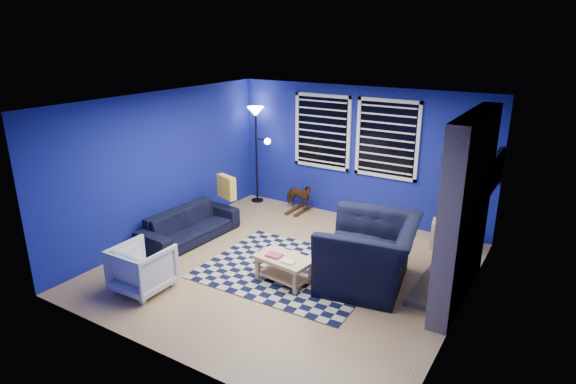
% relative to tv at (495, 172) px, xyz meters
% --- Properties ---
extents(floor, '(5.00, 5.00, 0.00)m').
position_rel_tv_xyz_m(floor, '(-2.45, -2.00, -1.40)').
color(floor, tan).
rests_on(floor, ground).
extents(ceiling, '(5.00, 5.00, 0.00)m').
position_rel_tv_xyz_m(ceiling, '(-2.45, -2.00, 1.10)').
color(ceiling, white).
rests_on(ceiling, wall_back).
extents(wall_back, '(5.00, 0.00, 5.00)m').
position_rel_tv_xyz_m(wall_back, '(-2.45, 0.50, -0.15)').
color(wall_back, navy).
rests_on(wall_back, floor).
extents(wall_left, '(0.00, 5.00, 5.00)m').
position_rel_tv_xyz_m(wall_left, '(-4.95, -2.00, -0.15)').
color(wall_left, navy).
rests_on(wall_left, floor).
extents(wall_right, '(0.00, 5.00, 5.00)m').
position_rel_tv_xyz_m(wall_right, '(0.05, -2.00, -0.15)').
color(wall_right, navy).
rests_on(wall_right, floor).
extents(fireplace, '(0.65, 2.00, 2.50)m').
position_rel_tv_xyz_m(fireplace, '(-0.09, -1.50, -0.20)').
color(fireplace, gray).
rests_on(fireplace, floor).
extents(window_left, '(1.17, 0.06, 1.42)m').
position_rel_tv_xyz_m(window_left, '(-3.20, 0.46, 0.20)').
color(window_left, black).
rests_on(window_left, wall_back).
extents(window_right, '(1.17, 0.06, 1.42)m').
position_rel_tv_xyz_m(window_right, '(-1.90, 0.46, 0.20)').
color(window_right, black).
rests_on(window_right, wall_back).
extents(tv, '(0.07, 1.00, 0.58)m').
position_rel_tv_xyz_m(tv, '(0.00, 0.00, 0.00)').
color(tv, black).
rests_on(tv, wall_right).
extents(rug, '(2.54, 2.04, 0.02)m').
position_rel_tv_xyz_m(rug, '(-2.37, -2.06, -1.39)').
color(rug, black).
rests_on(rug, floor).
extents(sofa, '(1.86, 0.80, 0.54)m').
position_rel_tv_xyz_m(sofa, '(-4.43, -2.00, -1.13)').
color(sofa, black).
rests_on(sofa, floor).
extents(armchair_big, '(1.65, 1.50, 0.94)m').
position_rel_tv_xyz_m(armchair_big, '(-1.24, -1.80, -0.93)').
color(armchair_big, black).
rests_on(armchair_big, floor).
extents(armchair_bent, '(0.71, 0.73, 0.66)m').
position_rel_tv_xyz_m(armchair_bent, '(-3.82, -3.60, -1.07)').
color(armchair_bent, gray).
rests_on(armchair_bent, floor).
extents(rocking_horse, '(0.28, 0.62, 0.52)m').
position_rel_tv_xyz_m(rocking_horse, '(-3.53, 0.15, -1.07)').
color(rocking_horse, '#412615').
rests_on(rocking_horse, floor).
extents(coffee_table, '(0.87, 0.57, 0.41)m').
position_rel_tv_xyz_m(coffee_table, '(-2.27, -2.41, -1.12)').
color(coffee_table, '#DEBE7D').
rests_on(coffee_table, rug).
extents(cabinet, '(0.59, 0.45, 0.53)m').
position_rel_tv_xyz_m(cabinet, '(-0.57, 0.00, -1.16)').
color(cabinet, '#DEBE7D').
rests_on(cabinet, floor).
extents(floor_lamp, '(0.54, 0.33, 1.99)m').
position_rel_tv_xyz_m(floor_lamp, '(-4.57, 0.25, 0.23)').
color(floor_lamp, black).
rests_on(floor_lamp, floor).
extents(throw_pillow, '(0.46, 0.27, 0.42)m').
position_rel_tv_xyz_m(throw_pillow, '(-4.28, -1.15, -0.66)').
color(throw_pillow, gold).
rests_on(throw_pillow, sofa).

